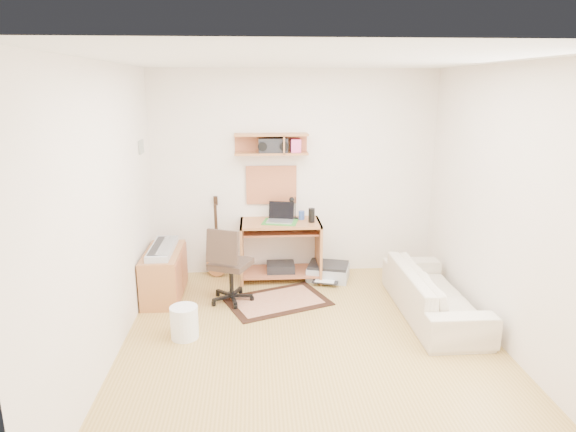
{
  "coord_description": "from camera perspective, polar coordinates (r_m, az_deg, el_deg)",
  "views": [
    {
      "loc": [
        -0.51,
        -4.28,
        2.4
      ],
      "look_at": [
        -0.15,
        1.05,
        1.0
      ],
      "focal_mm": 31.22,
      "sensor_mm": 36.0,
      "label": 1
    }
  ],
  "objects": [
    {
      "name": "cabinet",
      "position": [
        6.02,
        -13.93,
        -6.43
      ],
      "size": [
        0.4,
        0.9,
        0.55
      ],
      "primitive_type": "cube",
      "color": "#B26F3F",
      "rests_on": "floor"
    },
    {
      "name": "laptop",
      "position": [
        6.18,
        -0.91,
        0.37
      ],
      "size": [
        0.38,
        0.38,
        0.24
      ],
      "primitive_type": null,
      "rotation": [
        0.0,
        0.0,
        -0.22
      ],
      "color": "silver",
      "rests_on": "desk"
    },
    {
      "name": "waste_basket",
      "position": [
        5.08,
        -11.72,
        -11.76
      ],
      "size": [
        0.29,
        0.29,
        0.32
      ],
      "primitive_type": "cylinder",
      "rotation": [
        0.0,
        0.0,
        0.06
      ],
      "color": "white",
      "rests_on": "floor"
    },
    {
      "name": "right_wall",
      "position": [
        4.99,
        23.92,
        0.67
      ],
      "size": [
        0.01,
        4.0,
        2.6
      ],
      "primitive_type": "cube",
      "color": "white",
      "rests_on": "ground"
    },
    {
      "name": "sofa",
      "position": [
        5.6,
        16.31,
        -7.55
      ],
      "size": [
        0.5,
        1.72,
        0.67
      ],
      "primitive_type": "imported",
      "rotation": [
        0.0,
        0.0,
        1.57
      ],
      "color": "beige",
      "rests_on": "floor"
    },
    {
      "name": "desk_lamp",
      "position": [
        6.34,
        0.82,
        0.96
      ],
      "size": [
        0.1,
        0.1,
        0.29
      ],
      "primitive_type": null,
      "color": "black",
      "rests_on": "desk"
    },
    {
      "name": "wall_shelf",
      "position": [
        6.19,
        -1.92,
        8.2
      ],
      "size": [
        0.9,
        0.25,
        0.26
      ],
      "primitive_type": "cube",
      "color": "#B26F3F",
      "rests_on": "back_wall"
    },
    {
      "name": "floor",
      "position": [
        4.93,
        2.64,
        -14.5
      ],
      "size": [
        3.6,
        4.0,
        0.01
      ],
      "primitive_type": "cube",
      "color": "tan",
      "rests_on": "ground"
    },
    {
      "name": "printer",
      "position": [
        6.44,
        4.59,
        -6.43
      ],
      "size": [
        0.6,
        0.52,
        0.19
      ],
      "primitive_type": "cube",
      "rotation": [
        0.0,
        0.0,
        -0.29
      ],
      "color": "#A5A8AA",
      "rests_on": "floor"
    },
    {
      "name": "wall_photo",
      "position": [
        5.96,
        -16.38,
        7.55
      ],
      "size": [
        0.02,
        0.2,
        0.15
      ],
      "primitive_type": "cube",
      "color": "#4C8CBF",
      "rests_on": "left_wall"
    },
    {
      "name": "desk",
      "position": [
        6.34,
        -0.86,
        -3.93
      ],
      "size": [
        1.0,
        0.55,
        0.75
      ],
      "primitive_type": null,
      "color": "#B26F3F",
      "rests_on": "floor"
    },
    {
      "name": "boombox",
      "position": [
        6.19,
        -1.71,
        8.01
      ],
      "size": [
        0.35,
        0.16,
        0.18
      ],
      "primitive_type": "cube",
      "color": "black",
      "rests_on": "wall_shelf"
    },
    {
      "name": "task_chair",
      "position": [
        5.69,
        -6.52,
        -5.43
      ],
      "size": [
        0.61,
        0.61,
        0.9
      ],
      "primitive_type": null,
      "rotation": [
        0.0,
        0.0,
        -0.41
      ],
      "color": "#35271F",
      "rests_on": "floor"
    },
    {
      "name": "speaker",
      "position": [
        6.19,
        2.7,
        0.07
      ],
      "size": [
        0.08,
        0.08,
        0.18
      ],
      "primitive_type": "cylinder",
      "color": "black",
      "rests_on": "desk"
    },
    {
      "name": "ceiling",
      "position": [
        4.31,
        3.07,
        17.4
      ],
      "size": [
        3.6,
        4.0,
        0.01
      ],
      "primitive_type": "cube",
      "color": "white",
      "rests_on": "ground"
    },
    {
      "name": "music_keyboard",
      "position": [
        5.92,
        -14.12,
        -3.63
      ],
      "size": [
        0.25,
        0.8,
        0.07
      ],
      "primitive_type": "cube",
      "color": "#B2B5BA",
      "rests_on": "cabinet"
    },
    {
      "name": "left_wall",
      "position": [
        4.6,
        -20.09,
        -0.04
      ],
      "size": [
        0.01,
        4.0,
        2.6
      ],
      "primitive_type": "cube",
      "color": "white",
      "rests_on": "ground"
    },
    {
      "name": "pencil_cup",
      "position": [
        6.33,
        1.56,
        0.09
      ],
      "size": [
        0.08,
        0.08,
        0.11
      ],
      "primitive_type": "cylinder",
      "color": "#3755A5",
      "rests_on": "desk"
    },
    {
      "name": "guitar",
      "position": [
        6.44,
        -8.17,
        -2.41
      ],
      "size": [
        0.28,
        0.18,
        1.05
      ],
      "primitive_type": null,
      "rotation": [
        0.0,
        0.0,
        0.02
      ],
      "color": "#A05E31",
      "rests_on": "floor"
    },
    {
      "name": "cork_board",
      "position": [
        6.38,
        -1.91,
        3.57
      ],
      "size": [
        0.64,
        0.03,
        0.49
      ],
      "primitive_type": "cube",
      "color": "tan",
      "rests_on": "back_wall"
    },
    {
      "name": "back_wall",
      "position": [
        6.4,
        0.77,
        4.79
      ],
      "size": [
        3.6,
        0.01,
        2.6
      ],
      "primitive_type": "cube",
      "color": "white",
      "rests_on": "ground"
    },
    {
      "name": "rug",
      "position": [
        5.81,
        -1.24,
        -9.63
      ],
      "size": [
        1.3,
        1.1,
        0.01
      ],
      "primitive_type": "cube",
      "rotation": [
        0.0,
        0.0,
        0.38
      ],
      "color": "beige",
      "rests_on": "floor"
    }
  ]
}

